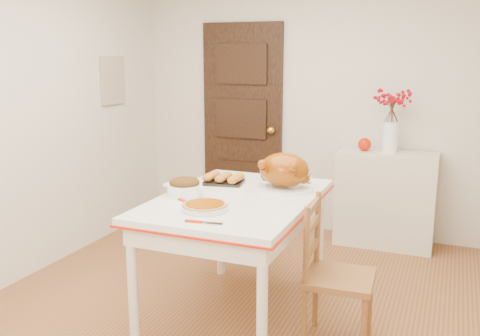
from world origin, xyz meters
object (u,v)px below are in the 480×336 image
at_px(kitchen_table, 237,258).
at_px(turkey_platter, 284,172).
at_px(sideboard, 385,199).
at_px(pumpkin_pie, 205,206).
at_px(chair_oak, 340,274).

bearing_deg(kitchen_table, turkey_platter, 51.16).
bearing_deg(turkey_platter, sideboard, 77.17).
bearing_deg(sideboard, turkey_platter, -108.19).
distance_m(kitchen_table, pumpkin_pie, 0.58).
relative_size(sideboard, chair_oak, 0.96).
xyz_separation_m(kitchen_table, chair_oak, (0.70, -0.08, 0.03)).
height_order(kitchen_table, chair_oak, chair_oak).
height_order(kitchen_table, turkey_platter, turkey_platter).
relative_size(turkey_platter, pumpkin_pie, 1.46).
bearing_deg(chair_oak, sideboard, -4.28).
relative_size(kitchen_table, turkey_platter, 3.54).
height_order(kitchen_table, pumpkin_pie, pumpkin_pie).
bearing_deg(kitchen_table, pumpkin_pie, -99.77).
distance_m(turkey_platter, pumpkin_pie, 0.70).
bearing_deg(pumpkin_pie, chair_oak, 19.54).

